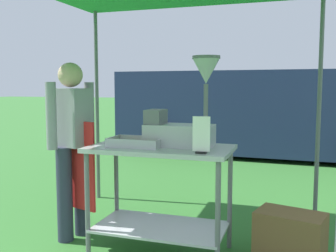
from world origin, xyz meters
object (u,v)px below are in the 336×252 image
(vendor, at_px, (72,141))
(van_navy, at_px, (262,112))
(donut_cart, at_px, (161,177))
(donut_fryer, at_px, (184,118))
(menu_sign, at_px, (201,137))
(donut_tray, at_px, (136,143))
(supply_crate, at_px, (290,236))

(vendor, relative_size, van_navy, 0.28)
(van_navy, bearing_deg, donut_cart, -94.46)
(donut_fryer, xyz_separation_m, menu_sign, (0.22, -0.30, -0.11))
(donut_cart, bearing_deg, donut_fryer, 22.01)
(donut_tray, xyz_separation_m, van_navy, (0.60, 5.18, -0.05))
(donut_fryer, bearing_deg, donut_cart, -157.99)
(donut_cart, distance_m, supply_crate, 1.15)
(donut_tray, height_order, supply_crate, donut_tray)
(donut_fryer, distance_m, supply_crate, 1.28)
(donut_cart, distance_m, van_navy, 5.16)
(donut_tray, distance_m, van_navy, 5.21)
(donut_cart, relative_size, van_navy, 0.20)
(donut_tray, distance_m, vendor, 0.67)
(menu_sign, bearing_deg, donut_fryer, 126.52)
(donut_fryer, distance_m, van_navy, 5.08)
(van_navy, bearing_deg, supply_crate, -82.62)
(vendor, xyz_separation_m, supply_crate, (1.91, 0.13, -0.71))
(donut_cart, bearing_deg, menu_sign, -29.32)
(menu_sign, distance_m, van_navy, 5.36)
(donut_fryer, distance_m, vendor, 1.07)
(donut_cart, bearing_deg, van_navy, 85.54)
(donut_cart, height_order, vendor, vendor)
(donut_cart, xyz_separation_m, vendor, (-0.86, 0.05, 0.26))
(menu_sign, bearing_deg, vendor, 167.76)
(donut_cart, bearing_deg, donut_tray, -167.60)
(vendor, distance_m, supply_crate, 2.04)
(menu_sign, height_order, vendor, vendor)
(donut_fryer, bearing_deg, donut_tray, -162.90)
(menu_sign, relative_size, van_navy, 0.05)
(donut_cart, relative_size, donut_tray, 2.64)
(donut_cart, bearing_deg, supply_crate, 10.02)
(donut_tray, bearing_deg, menu_sign, -16.86)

